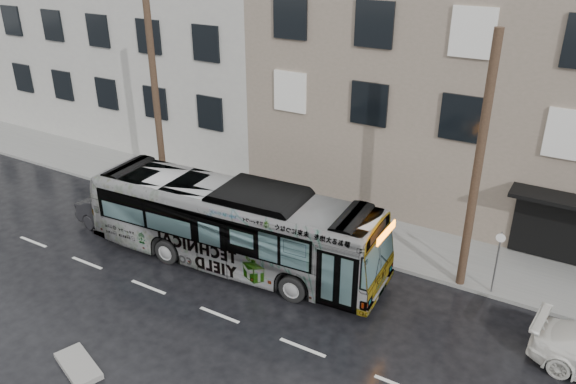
# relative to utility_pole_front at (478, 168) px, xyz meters

# --- Properties ---
(ground) EXTENTS (120.00, 120.00, 0.00)m
(ground) POSITION_rel_utility_pole_front_xyz_m (-6.50, -3.30, -4.65)
(ground) COLOR black
(ground) RESTS_ON ground
(sidewalk) EXTENTS (90.00, 3.60, 0.15)m
(sidewalk) POSITION_rel_utility_pole_front_xyz_m (-6.50, 1.60, -4.58)
(sidewalk) COLOR gray
(sidewalk) RESTS_ON ground
(building_taupe) EXTENTS (20.00, 12.00, 11.00)m
(building_taupe) POSITION_rel_utility_pole_front_xyz_m (-1.50, 9.40, 0.85)
(building_taupe) COLOR gray
(building_taupe) RESTS_ON ground
(utility_pole_front) EXTENTS (0.30, 0.30, 9.00)m
(utility_pole_front) POSITION_rel_utility_pole_front_xyz_m (0.00, 0.00, 0.00)
(utility_pole_front) COLOR #473323
(utility_pole_front) RESTS_ON sidewalk
(utility_pole_rear) EXTENTS (0.30, 0.30, 9.00)m
(utility_pole_rear) POSITION_rel_utility_pole_front_xyz_m (-14.00, 0.00, 0.00)
(utility_pole_rear) COLOR #473323
(utility_pole_rear) RESTS_ON sidewalk
(sign_post) EXTENTS (0.06, 0.06, 2.40)m
(sign_post) POSITION_rel_utility_pole_front_xyz_m (1.10, 0.00, -3.30)
(sign_post) COLOR slate
(sign_post) RESTS_ON sidewalk
(bus) EXTENTS (11.99, 3.49, 3.30)m
(bus) POSITION_rel_utility_pole_front_xyz_m (-7.97, -2.81, -3.00)
(bus) COLOR #B2B2B2
(bus) RESTS_ON ground
(dark_sedan) EXTENTS (4.52, 1.97, 1.45)m
(dark_sedan) POSITION_rel_utility_pole_front_xyz_m (-13.51, -3.29, -3.93)
(dark_sedan) COLOR black
(dark_sedan) RESTS_ON ground
(slush_pile) EXTENTS (1.96, 1.35, 0.18)m
(slush_pile) POSITION_rel_utility_pole_front_xyz_m (-8.57, -9.94, -4.56)
(slush_pile) COLOR gray
(slush_pile) RESTS_ON ground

